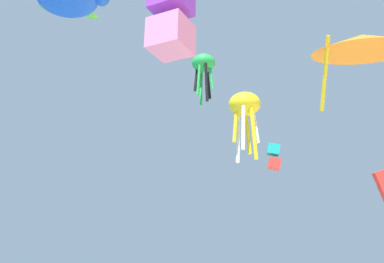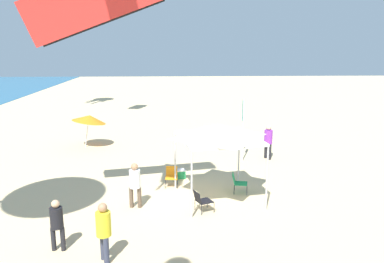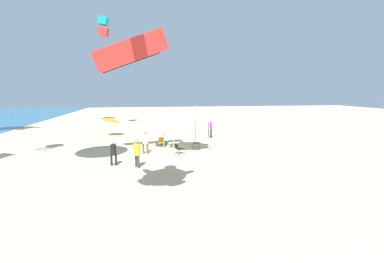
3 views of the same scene
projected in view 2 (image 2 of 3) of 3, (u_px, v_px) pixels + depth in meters
The scene contains 12 objects.
ground at pixel (193, 196), 16.27m from camera, with size 120.00×120.00×0.10m, color #D6BC8C.
canopy_tent at pixel (218, 132), 15.33m from camera, with size 3.56×3.42×3.01m.
beach_umbrella at pixel (89, 119), 23.49m from camera, with size 2.01×2.02×2.13m.
folding_chair_facing_ocean at pixel (202, 200), 14.53m from camera, with size 0.73×0.78×0.82m.
folding_chair_right_of_tent at pixel (238, 182), 16.45m from camera, with size 0.63×0.71×0.82m.
folding_chair_near_cooler at pixel (172, 175), 17.25m from camera, with size 0.65×0.56×0.82m.
cooler_box at pixel (178, 174), 18.25m from camera, with size 0.55×0.70×0.40m.
banner_flag at pixel (243, 123), 20.62m from camera, with size 0.36×0.06×3.32m.
person_by_tent at pixel (57, 221), 11.72m from camera, with size 0.38×0.43×1.60m.
person_near_umbrella at pixel (268, 139), 21.14m from camera, with size 0.46×0.44×1.85m.
person_far_stroller at pixel (135, 182), 14.83m from camera, with size 0.41×0.46×1.73m.
person_watching_sky at pixel (104, 228), 11.08m from camera, with size 0.44×0.42×1.77m.
Camera 2 is at (-15.30, 0.73, 6.04)m, focal length 37.32 mm.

